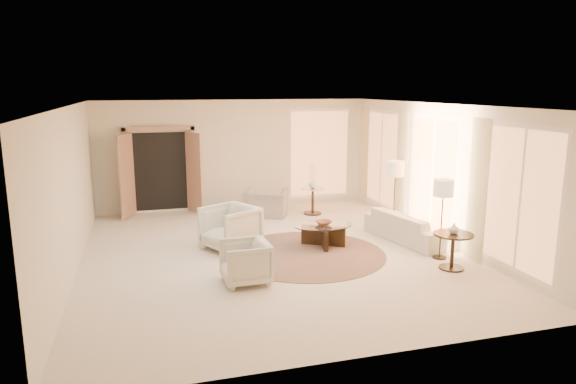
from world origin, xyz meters
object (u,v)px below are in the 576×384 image
object	(u,v)px
floor_lamp_far	(443,192)
armchair_right	(245,260)
armchair_left	(230,226)
bowl	(323,223)
side_table	(313,198)
end_vase	(454,229)
accent_chair	(267,199)
end_table	(453,245)
coffee_table	(323,233)
floor_lamp_near	(395,172)
sofa	(409,226)
side_vase	(313,183)

from	to	relation	value
floor_lamp_far	armchair_right	bearing A→B (deg)	-176.87
armchair_left	bowl	world-z (taller)	armchair_left
armchair_right	bowl	distance (m)	2.41
armchair_left	side_table	distance (m)	3.32
side_table	bowl	distance (m)	2.62
side_table	bowl	xyz separation A→B (m)	(-0.63, -2.55, 0.07)
bowl	end_vase	bearing A→B (deg)	-47.47
accent_chair	end_table	size ratio (longest dim) A/B	1.46
armchair_right	floor_lamp_far	distance (m)	3.81
end_vase	coffee_table	bearing A→B (deg)	132.53
armchair_right	floor_lamp_near	xyz separation A→B (m)	(3.70, 2.05, 0.95)
coffee_table	side_table	xyz separation A→B (m)	(0.63, 2.55, 0.13)
armchair_right	coffee_table	distance (m)	2.41
end_table	floor_lamp_near	distance (m)	2.57
floor_lamp_far	bowl	bearing A→B (deg)	144.37
side_table	end_vase	xyz separation A→B (m)	(1.08, -4.41, 0.32)
sofa	side_vase	world-z (taller)	side_vase
armchair_right	end_vase	world-z (taller)	end_vase
accent_chair	end_table	bearing A→B (deg)	139.55
coffee_table	side_vase	size ratio (longest dim) A/B	6.82
sofa	coffee_table	world-z (taller)	sofa
sofa	end_vase	distance (m)	1.79
armchair_right	side_table	distance (m)	4.77
accent_chair	side_vase	bearing A→B (deg)	-162.23
armchair_left	floor_lamp_far	world-z (taller)	floor_lamp_far
sofa	side_vase	distance (m)	2.97
coffee_table	floor_lamp_near	xyz separation A→B (m)	(1.82, 0.54, 1.06)
sofa	end_vase	bearing A→B (deg)	164.41
armchair_right	armchair_left	bearing A→B (deg)	176.60
side_table	sofa	bearing A→B (deg)	-66.03
sofa	armchair_left	size ratio (longest dim) A/B	2.14
floor_lamp_near	sofa	bearing A→B (deg)	-90.00
floor_lamp_near	side_vase	world-z (taller)	floor_lamp_near
armchair_left	coffee_table	bearing A→B (deg)	52.31
bowl	side_table	bearing A→B (deg)	76.09
armchair_left	end_vase	world-z (taller)	armchair_left
end_vase	side_vase	world-z (taller)	side_vase
armchair_left	floor_lamp_far	bearing A→B (deg)	37.97
armchair_right	floor_lamp_near	world-z (taller)	floor_lamp_near
armchair_right	side_table	xyz separation A→B (m)	(2.51, 4.05, 0.02)
side_table	side_vase	world-z (taller)	side_vase
armchair_left	bowl	size ratio (longest dim) A/B	3.02
coffee_table	floor_lamp_far	distance (m)	2.45
sofa	coffee_table	distance (m)	1.83
armchair_right	side_table	world-z (taller)	armchair_right
floor_lamp_near	armchair_right	bearing A→B (deg)	-151.04
coffee_table	end_table	size ratio (longest dim) A/B	2.30
end_table	floor_lamp_near	bearing A→B (deg)	87.36
side_vase	end_table	bearing A→B (deg)	-76.25
armchair_left	floor_lamp_far	size ratio (longest dim) A/B	0.64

